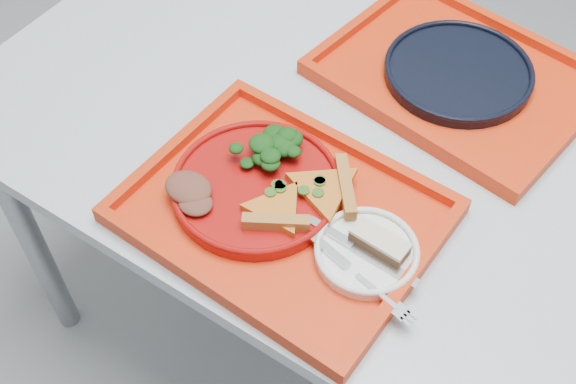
% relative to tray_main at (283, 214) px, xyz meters
% --- Properties ---
extents(ground, '(10.00, 10.00, 0.00)m').
position_rel_tray_main_xyz_m(ground, '(0.14, 0.21, -0.76)').
color(ground, '#999BA1').
rests_on(ground, ground).
extents(table, '(1.60, 0.80, 0.75)m').
position_rel_tray_main_xyz_m(table, '(0.14, 0.21, -0.08)').
color(table, '#ADB6C2').
rests_on(table, ground).
extents(tray_main, '(0.47, 0.37, 0.01)m').
position_rel_tray_main_xyz_m(tray_main, '(0.00, 0.00, 0.00)').
color(tray_main, red).
rests_on(tray_main, table).
extents(tray_far, '(0.50, 0.41, 0.01)m').
position_rel_tray_main_xyz_m(tray_far, '(0.09, 0.42, 0.00)').
color(tray_far, red).
rests_on(tray_far, table).
extents(dinner_plate, '(0.26, 0.26, 0.02)m').
position_rel_tray_main_xyz_m(dinner_plate, '(-0.05, 0.01, 0.02)').
color(dinner_plate, '#9B0C0A').
rests_on(dinner_plate, tray_main).
extents(side_plate, '(0.15, 0.15, 0.01)m').
position_rel_tray_main_xyz_m(side_plate, '(0.15, 0.00, 0.01)').
color(side_plate, white).
rests_on(side_plate, tray_main).
extents(navy_plate, '(0.26, 0.26, 0.02)m').
position_rel_tray_main_xyz_m(navy_plate, '(0.09, 0.42, 0.01)').
color(navy_plate, black).
rests_on(navy_plate, tray_far).
extents(pizza_slice_a, '(0.14, 0.15, 0.02)m').
position_rel_tray_main_xyz_m(pizza_slice_a, '(0.00, -0.01, 0.03)').
color(pizza_slice_a, gold).
rests_on(pizza_slice_a, dinner_plate).
extents(pizza_slice_b, '(0.17, 0.17, 0.02)m').
position_rel_tray_main_xyz_m(pizza_slice_b, '(0.04, 0.06, 0.03)').
color(pizza_slice_b, gold).
rests_on(pizza_slice_b, dinner_plate).
extents(salad_heap, '(0.10, 0.08, 0.05)m').
position_rel_tray_main_xyz_m(salad_heap, '(-0.07, 0.07, 0.05)').
color(salad_heap, black).
rests_on(salad_heap, dinner_plate).
extents(meat_portion, '(0.08, 0.06, 0.02)m').
position_rel_tray_main_xyz_m(meat_portion, '(-0.13, -0.06, 0.04)').
color(meat_portion, brown).
rests_on(meat_portion, dinner_plate).
extents(dessert_bar, '(0.09, 0.04, 0.02)m').
position_rel_tray_main_xyz_m(dessert_bar, '(0.16, 0.02, 0.03)').
color(dessert_bar, '#4C2D19').
rests_on(dessert_bar, side_plate).
extents(knife, '(0.19, 0.03, 0.01)m').
position_rel_tray_main_xyz_m(knife, '(0.14, -0.01, 0.02)').
color(knife, silver).
rests_on(knife, side_plate).
extents(fork, '(0.19, 0.06, 0.01)m').
position_rel_tray_main_xyz_m(fork, '(0.15, -0.04, 0.02)').
color(fork, silver).
rests_on(fork, side_plate).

